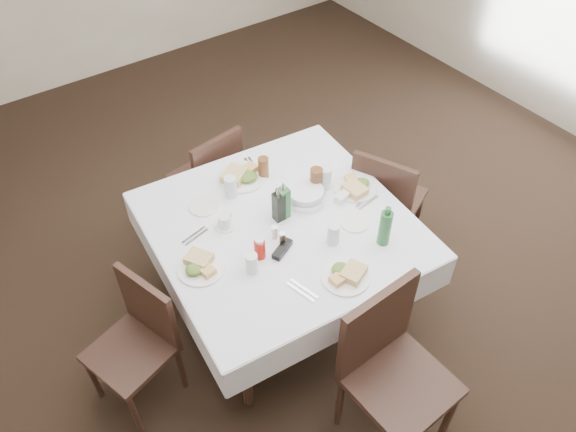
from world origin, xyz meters
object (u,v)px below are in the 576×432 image
Objects in this scene: chair_south at (389,362)px; bread_basket at (305,195)px; water_w at (252,263)px; water_s at (333,234)px; chair_north at (211,175)px; water_n at (231,187)px; oil_cruet_dark at (279,205)px; chair_east at (385,198)px; oil_cruet_green at (283,202)px; chair_west at (139,335)px; green_bottle at (385,227)px; water_e at (325,178)px; ketchup_bottle at (260,249)px; coffee_mug at (225,222)px; dining_table at (281,232)px.

bread_basket is at bearing 76.74° from chair_south.
water_s is at bearing -10.33° from water_w.
bread_basket is at bearing -76.24° from chair_north.
water_s is 1.06× the size of water_w.
oil_cruet_dark reaches higher than water_n.
chair_east is 0.87m from oil_cruet_green.
green_bottle is at bearing -18.18° from chair_west.
chair_south reaches higher than chair_east.
water_s is 0.88× the size of water_e.
water_e is (0.36, -0.79, 0.35)m from chair_north.
chair_north is 0.65m from water_n.
bread_basket reaches higher than chair_west.
oil_cruet_dark is at bearing 35.55° from ketchup_bottle.
green_bottle reaches higher than water_w.
water_s is at bearing -102.64° from bread_basket.
chair_south is 1.03m from oil_cruet_green.
coffee_mug is (-0.32, 0.12, -0.07)m from oil_cruet_green.
oil_cruet_dark is 0.94× the size of green_bottle.
chair_east reaches higher than chair_west.
green_bottle is (0.37, -0.45, 0.19)m from dining_table.
chair_west is at bearing -155.63° from water_n.
water_w reaches higher than chair_north.
ketchup_bottle reaches higher than water_w.
chair_east is at bearing -3.25° from oil_cruet_green.
ketchup_bottle is 0.68m from green_bottle.
dining_table is 1.80× the size of chair_north.
oil_cruet_green is at bearing 40.90° from dining_table.
bread_basket is (0.20, -0.82, 0.31)m from chair_north.
chair_north reaches higher than chair_west.
water_w is at bearing -170.49° from chair_east.
green_bottle reaches higher than oil_cruet_dark.
oil_cruet_green is at bearing -89.01° from chair_north.
green_bottle is (0.33, -0.49, 0.00)m from oil_cruet_green.
chair_south is at bearing -91.27° from chair_north.
bread_basket is (0.24, 1.02, 0.23)m from chair_south.
chair_south is at bearing -127.47° from green_bottle.
chair_west is 3.50× the size of bread_basket.
chair_south is (-0.01, -0.95, -0.12)m from dining_table.
chair_north is 0.94m from water_e.
oil_cruet_green is at bearing 6.15° from oil_cruet_dark.
dining_table is 11.54× the size of ketchup_bottle.
water_n is at bearing 139.48° from bread_basket.
water_s is at bearing -84.23° from chair_north.
chair_north is 6.26× the size of water_n.
green_bottle is (0.14, -0.52, 0.08)m from bread_basket.
chair_east is 0.56m from water_e.
bread_basket is 0.51m from coffee_mug.
chair_north is 1.21m from chair_east.
chair_south is 1.32m from chair_west.
water_s is 0.54× the size of bread_basket.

